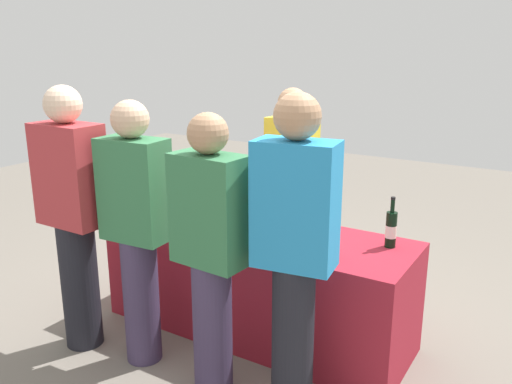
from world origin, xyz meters
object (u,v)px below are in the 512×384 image
object	(u,v)px
wine_glass_1	(193,206)
guest_3	(295,249)
wine_glass_2	(304,232)
wine_glass_3	(321,233)
wine_bottle_1	(201,197)
guest_0	(73,212)
wine_bottle_0	(186,195)
wine_bottle_2	(253,203)
wine_bottle_3	(391,229)
wine_glass_0	(151,206)
ice_bucket	(169,194)
wine_glass_4	(333,239)
server_pouring	(291,186)
guest_2	(211,250)
guest_1	(137,226)

from	to	relation	value
wine_glass_1	guest_3	xyz separation A→B (m)	(1.06, -0.54, 0.09)
wine_glass_2	wine_glass_3	bearing A→B (deg)	35.40
wine_bottle_1	guest_0	xyz separation A→B (m)	(-0.35, -0.83, 0.06)
wine_glass_1	wine_glass_3	xyz separation A→B (m)	(0.97, -0.03, 0.00)
wine_bottle_0	guest_0	bearing A→B (deg)	-104.91
guest_3	wine_bottle_2	bearing A→B (deg)	124.67
wine_bottle_0	guest_3	world-z (taller)	guest_3
wine_bottle_3	wine_glass_1	world-z (taller)	wine_bottle_3
wine_bottle_2	guest_3	world-z (taller)	guest_3
wine_glass_0	wine_glass_1	size ratio (longest dim) A/B	0.92
wine_glass_1	ice_bucket	size ratio (longest dim) A/B	0.73
wine_glass_2	ice_bucket	world-z (taller)	ice_bucket
wine_glass_4	wine_glass_3	bearing A→B (deg)	143.66
guest_0	ice_bucket	bearing A→B (deg)	85.46
wine_glass_0	wine_glass_3	xyz separation A→B (m)	(1.23, 0.09, 0.01)
guest_0	wine_glass_1	bearing A→B (deg)	59.04
wine_glass_3	server_pouring	size ratio (longest dim) A/B	0.09
wine_glass_3	ice_bucket	world-z (taller)	ice_bucket
wine_glass_1	guest_0	distance (m)	0.78
server_pouring	wine_glass_2	bearing A→B (deg)	124.24
wine_glass_3	ice_bucket	bearing A→B (deg)	172.26
wine_bottle_0	wine_glass_4	xyz separation A→B (m)	(1.27, -0.28, 0.00)
wine_glass_1	guest_0	bearing A→B (deg)	-121.32
wine_bottle_1	wine_glass_2	distance (m)	0.97
wine_glass_3	guest_3	size ratio (longest dim) A/B	0.08
guest_0	guest_2	size ratio (longest dim) A/B	1.06
wine_bottle_1	wine_glass_0	distance (m)	0.35
server_pouring	guest_1	size ratio (longest dim) A/B	1.00
wine_glass_2	guest_1	distance (m)	0.97
wine_glass_0	wine_bottle_2	bearing A→B (deg)	30.35
wine_glass_0	server_pouring	distance (m)	1.03
wine_bottle_1	wine_bottle_3	distance (m)	1.36
wine_bottle_2	wine_glass_0	bearing A→B (deg)	-149.65
server_pouring	guest_0	bearing A→B (deg)	60.04
wine_glass_0	wine_glass_2	size ratio (longest dim) A/B	0.88
wine_bottle_2	guest_0	distance (m)	1.16
ice_bucket	server_pouring	xyz separation A→B (m)	(0.74, 0.51, 0.05)
wine_bottle_0	wine_glass_4	world-z (taller)	wine_bottle_0
guest_2	guest_3	bearing A→B (deg)	14.00
wine_glass_4	ice_bucket	xyz separation A→B (m)	(-1.42, 0.26, -0.01)
wine_bottle_0	guest_0	size ratio (longest dim) A/B	0.18
wine_glass_1	wine_glass_2	xyz separation A→B (m)	(0.88, -0.09, 0.01)
wine_bottle_1	wine_glass_4	xyz separation A→B (m)	(1.14, -0.28, -0.00)
wine_bottle_3	guest_3	bearing A→B (deg)	-108.07
wine_glass_1	wine_glass_4	size ratio (longest dim) A/B	0.93
wine_bottle_1	wine_glass_4	bearing A→B (deg)	-13.89
guest_0	wine_glass_2	bearing A→B (deg)	24.31
wine_bottle_0	wine_bottle_3	bearing A→B (deg)	2.00
wine_glass_0	wine_glass_1	world-z (taller)	wine_glass_1
wine_glass_1	guest_1	distance (m)	0.59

